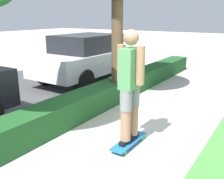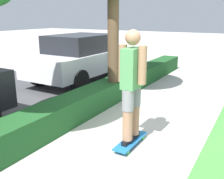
{
  "view_description": "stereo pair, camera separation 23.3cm",
  "coord_description": "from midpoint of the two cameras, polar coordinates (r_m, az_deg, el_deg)",
  "views": [
    {
      "loc": [
        -3.96,
        -1.85,
        2.1
      ],
      "look_at": [
        -0.19,
        0.6,
        0.82
      ],
      "focal_mm": 42.0,
      "sensor_mm": 36.0,
      "label": 1
    },
    {
      "loc": [
        -4.08,
        -1.65,
        2.1
      ],
      "look_at": [
        -0.19,
        0.6,
        0.82
      ],
      "focal_mm": 42.0,
      "sensor_mm": 36.0,
      "label": 2
    }
  ],
  "objects": [
    {
      "name": "street_asphalt",
      "position": [
        7.48,
        -21.97,
        -1.6
      ],
      "size": [
        12.67,
        5.0,
        0.01
      ],
      "color": "#474749",
      "rests_on": "ground_plane"
    },
    {
      "name": "hedge_row",
      "position": [
        5.54,
        -6.39,
        -3.69
      ],
      "size": [
        12.67,
        0.6,
        0.51
      ],
      "color": "#1E5123",
      "rests_on": "ground_plane"
    },
    {
      "name": "ground_plane",
      "position": [
        4.86,
        8.72,
        -9.94
      ],
      "size": [
        60.0,
        60.0,
        0.0
      ],
      "primitive_type": "plane",
      "color": "#BCB7AD"
    },
    {
      "name": "parked_car_middle",
      "position": [
        8.68,
        -4.32,
        7.12
      ],
      "size": [
        4.02,
        1.78,
        1.51
      ],
      "rotation": [
        0.0,
        0.0,
        -0.01
      ],
      "color": "silver",
      "rests_on": "ground_plane"
    },
    {
      "name": "skater_person",
      "position": [
        4.11,
        5.61,
        1.09
      ],
      "size": [
        0.52,
        0.47,
        1.81
      ],
      "color": "black",
      "rests_on": "skateboard"
    },
    {
      "name": "skateboard",
      "position": [
        4.46,
        5.27,
        -11.24
      ],
      "size": [
        0.86,
        0.24,
        0.09
      ],
      "color": "#1E6BAD",
      "rests_on": "ground_plane"
    }
  ]
}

